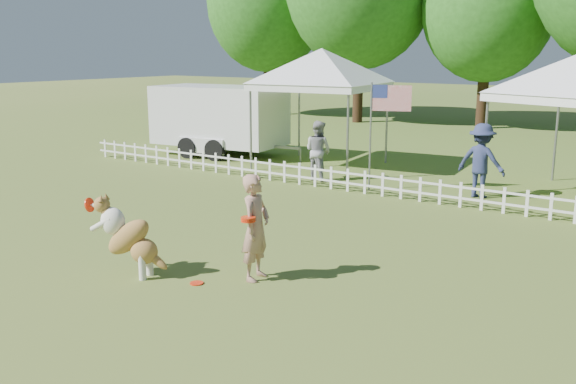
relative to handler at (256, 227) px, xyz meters
The scene contains 12 objects.
ground 1.27m from the handler, 146.41° to the right, with size 120.00×120.00×0.00m, color #3A591C.
picket_fence 6.55m from the handler, 96.92° to the left, with size 22.00×0.08×0.60m, color white, non-canonical shape.
handler is the anchor object (origin of this frame).
dog 2.05m from the handler, 149.08° to the right, with size 1.25×0.42×1.29m, color brown, non-canonical shape.
frisbee_on_turf 1.27m from the handler, 130.91° to the right, with size 0.21×0.21×0.02m, color red.
canopy_tent_left 10.29m from the handler, 116.44° to the left, with size 3.44×3.44×3.55m, color white, non-canonical shape.
cargo_trailer 12.59m from the handler, 133.53° to the left, with size 5.51×2.42×2.42m, color white, non-canonical shape.
flag_pole 7.17m from the handler, 103.48° to the left, with size 1.07×0.11×2.78m, color gray, non-canonical shape.
spectator_a 8.09m from the handler, 115.43° to the left, with size 0.81×0.63×1.67m, color #9E9DA2.
spectator_b 7.85m from the handler, 82.89° to the left, with size 1.18×0.68×1.83m, color navy.
tree_far_left 27.06m from the handler, 126.32° to the left, with size 6.60×6.60×11.00m, color #255C1A, non-canonical shape.
tree_center_left 22.67m from the handler, 99.77° to the left, with size 6.00×6.00×9.80m, color #255C1A, non-canonical shape.
Camera 1 is at (6.78, -7.14, 3.58)m, focal length 40.00 mm.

